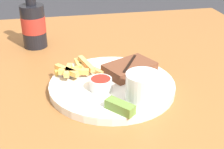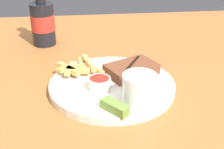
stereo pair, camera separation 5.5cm
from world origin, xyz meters
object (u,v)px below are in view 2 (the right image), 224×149
(dinner_plate, at_px, (112,86))
(pickle_spear, at_px, (115,107))
(coleslaw_cup, at_px, (139,87))
(dipping_sauce_cup, at_px, (99,83))
(fork_utensil, at_px, (82,76))
(steak_portion, at_px, (131,69))
(beer_bottle, at_px, (43,21))

(dinner_plate, height_order, pickle_spear, pickle_spear)
(coleslaw_cup, distance_m, dipping_sauce_cup, 0.10)
(coleslaw_cup, bearing_deg, fork_utensil, 132.70)
(coleslaw_cup, relative_size, fork_utensil, 0.57)
(steak_portion, distance_m, beer_bottle, 0.35)
(steak_portion, relative_size, fork_utensil, 1.12)
(steak_portion, distance_m, pickle_spear, 0.17)
(pickle_spear, height_order, beer_bottle, beer_bottle)
(pickle_spear, bearing_deg, beer_bottle, 111.83)
(fork_utensil, relative_size, beer_bottle, 0.60)
(dinner_plate, relative_size, dipping_sauce_cup, 5.84)
(dipping_sauce_cup, distance_m, fork_utensil, 0.07)
(dinner_plate, relative_size, pickle_spear, 4.71)
(coleslaw_cup, bearing_deg, dipping_sauce_cup, 141.95)
(dinner_plate, xyz_separation_m, beer_bottle, (-0.18, 0.30, 0.06))
(steak_portion, bearing_deg, beer_bottle, 130.66)
(dinner_plate, height_order, steak_portion, steak_portion)
(steak_portion, xyz_separation_m, fork_utensil, (-0.12, -0.00, -0.01))
(dipping_sauce_cup, bearing_deg, beer_bottle, 113.87)
(dinner_plate, distance_m, steak_portion, 0.07)
(dipping_sauce_cup, distance_m, beer_bottle, 0.37)
(steak_portion, xyz_separation_m, dipping_sauce_cup, (-0.08, -0.07, 0.00))
(coleslaw_cup, relative_size, pickle_spear, 1.15)
(pickle_spear, xyz_separation_m, fork_utensil, (-0.06, 0.15, -0.01))
(coleslaw_cup, xyz_separation_m, fork_utensil, (-0.11, 0.12, -0.03))
(dinner_plate, relative_size, steak_portion, 2.07)
(coleslaw_cup, distance_m, beer_bottle, 0.45)
(pickle_spear, height_order, fork_utensil, pickle_spear)
(beer_bottle, bearing_deg, pickle_spear, -68.17)
(coleslaw_cup, height_order, dipping_sauce_cup, coleslaw_cup)
(dipping_sauce_cup, bearing_deg, steak_portion, 38.83)
(beer_bottle, bearing_deg, fork_utensil, -67.71)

